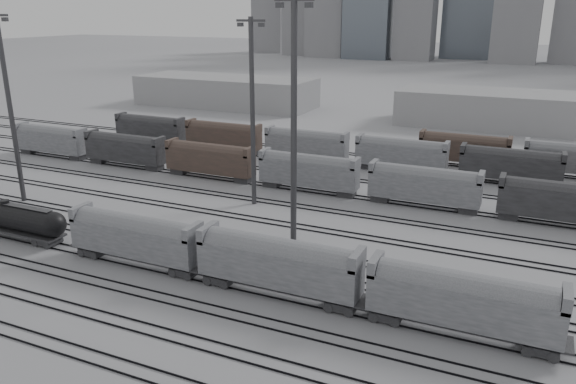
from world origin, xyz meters
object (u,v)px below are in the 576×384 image
at_px(tank_car_b, 7,216).
at_px(hopper_car_a, 135,235).
at_px(light_mast_c, 294,118).
at_px(light_mast_a, 10,105).
at_px(hopper_car_b, 278,261).
at_px(hopper_car_c, 463,298).

distance_m(tank_car_b, hopper_car_a, 18.97).
bearing_deg(light_mast_c, light_mast_a, -176.90).
height_order(hopper_car_a, light_mast_c, light_mast_c).
xyz_separation_m(hopper_car_b, light_mast_a, (-44.79, 10.31, 10.08)).
xyz_separation_m(hopper_car_c, light_mast_c, (-20.59, 12.52, 11.05)).
distance_m(tank_car_b, hopper_car_b, 35.48).
bearing_deg(light_mast_c, hopper_car_a, -135.04).
bearing_deg(hopper_car_a, tank_car_b, 180.00).
xyz_separation_m(light_mast_a, light_mast_c, (40.81, 2.21, 0.89)).
relative_size(hopper_car_b, hopper_car_c, 1.02).
xyz_separation_m(tank_car_b, hopper_car_a, (18.95, 0.00, 0.83)).
relative_size(hopper_car_b, light_mast_c, 0.58).
bearing_deg(light_mast_a, light_mast_c, 3.10).
distance_m(hopper_car_c, light_mast_a, 63.08).
bearing_deg(hopper_car_c, light_mast_a, 170.47).
xyz_separation_m(hopper_car_a, light_mast_c, (12.53, 12.52, 11.14)).
distance_m(tank_car_b, light_mast_a, 17.77).
distance_m(hopper_car_a, light_mast_a, 31.79).
xyz_separation_m(hopper_car_a, light_mast_a, (-28.28, 10.31, 10.25)).
xyz_separation_m(hopper_car_b, hopper_car_c, (16.60, 0.00, -0.08)).
height_order(hopper_car_a, hopper_car_b, hopper_car_b).
bearing_deg(hopper_car_a, hopper_car_b, 0.00).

